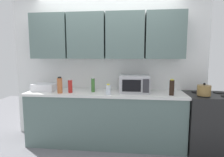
% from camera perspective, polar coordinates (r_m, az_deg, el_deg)
% --- Properties ---
extents(wall_back_with_cabinets, '(3.47, 0.38, 2.60)m').
position_cam_1_polar(wall_back_with_cabinets, '(3.33, -1.60, 8.27)').
color(wall_back_with_cabinets, white).
rests_on(wall_back_with_cabinets, ground_plane).
extents(counter_run, '(2.60, 0.63, 0.90)m').
position_cam_1_polar(counter_run, '(3.28, -2.09, -11.74)').
color(counter_run, slate).
rests_on(counter_run, ground_plane).
extents(stove_range, '(0.76, 0.64, 0.91)m').
position_cam_1_polar(stove_range, '(3.46, 27.35, -11.57)').
color(stove_range, black).
rests_on(stove_range, ground_plane).
extents(kettle, '(0.19, 0.19, 0.19)m').
position_cam_1_polar(kettle, '(3.14, 25.94, -3.21)').
color(kettle, olive).
rests_on(kettle, stove_range).
extents(microwave, '(0.48, 0.37, 0.28)m').
position_cam_1_polar(microwave, '(3.12, 6.80, -1.63)').
color(microwave, '#B7B7BC').
rests_on(microwave, counter_run).
extents(dish_rack, '(0.38, 0.30, 0.12)m').
position_cam_1_polar(dish_rack, '(3.46, -19.54, -2.46)').
color(dish_rack, silver).
rests_on(dish_rack, counter_run).
extents(bottle_green_oil, '(0.06, 0.06, 0.25)m').
position_cam_1_polar(bottle_green_oil, '(3.16, -5.74, -1.93)').
color(bottle_green_oil, '#386B2D').
rests_on(bottle_green_oil, counter_run).
extents(bottle_soy_dark, '(0.07, 0.07, 0.25)m').
position_cam_1_polar(bottle_soy_dark, '(3.03, 17.55, -2.60)').
color(bottle_soy_dark, black).
rests_on(bottle_soy_dark, counter_run).
extents(bottle_clear_tall, '(0.08, 0.08, 0.17)m').
position_cam_1_polar(bottle_clear_tall, '(2.95, -1.12, -3.34)').
color(bottle_clear_tall, silver).
rests_on(bottle_clear_tall, counter_run).
extents(bottle_red_sauce, '(0.07, 0.07, 0.22)m').
position_cam_1_polar(bottle_red_sauce, '(3.16, -12.47, -2.27)').
color(bottle_red_sauce, red).
rests_on(bottle_red_sauce, counter_run).
extents(bottle_spice_jar, '(0.08, 0.08, 0.27)m').
position_cam_1_polar(bottle_spice_jar, '(3.15, -15.45, -1.99)').
color(bottle_spice_jar, '#BC6638').
rests_on(bottle_spice_jar, counter_run).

